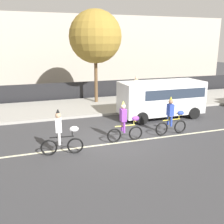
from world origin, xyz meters
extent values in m
plane|color=#38383A|center=(0.00, 0.00, 0.00)|extent=(80.00, 80.00, 0.00)
cube|color=beige|center=(0.00, -0.50, 0.00)|extent=(36.00, 0.14, 0.01)
cube|color=#9E9B93|center=(0.00, 6.50, 0.07)|extent=(60.00, 5.00, 0.15)
cube|color=black|center=(0.00, 9.40, 0.70)|extent=(40.00, 0.08, 1.40)
cube|color=#B2A899|center=(3.42, 18.00, 3.49)|extent=(28.00, 8.00, 6.98)
torus|color=black|center=(-2.03, -1.01, 0.33)|extent=(0.67, 0.15, 0.67)
torus|color=black|center=(-3.07, -0.88, 0.33)|extent=(0.67, 0.15, 0.67)
cylinder|color=black|center=(-2.55, -0.94, 0.75)|extent=(0.96, 0.17, 0.05)
cylinder|color=black|center=(-2.70, -0.93, 0.84)|extent=(0.04, 0.04, 0.18)
cylinder|color=black|center=(-2.13, -1.00, 0.86)|extent=(0.04, 0.04, 0.23)
cylinder|color=black|center=(-2.13, -1.00, 0.98)|extent=(0.09, 0.50, 0.03)
ellipsoid|color=white|center=(-2.05, -1.01, 1.05)|extent=(0.38, 0.24, 0.24)
cube|color=white|center=(-2.65, -0.93, 1.26)|extent=(0.28, 0.35, 0.56)
sphere|color=tan|center=(-2.65, -0.93, 1.66)|extent=(0.22, 0.22, 0.22)
cone|color=black|center=(-2.65, -0.93, 1.84)|extent=(0.14, 0.14, 0.16)
cylinder|color=white|center=(-2.67, -1.07, 0.71)|extent=(0.11, 0.11, 0.48)
cylinder|color=white|center=(-2.63, -0.79, 0.71)|extent=(0.11, 0.11, 0.48)
torus|color=black|center=(0.92, -0.41, 0.33)|extent=(0.67, 0.08, 0.67)
torus|color=black|center=(-0.13, -0.39, 0.33)|extent=(0.67, 0.08, 0.67)
cylinder|color=#E5D84C|center=(0.40, -0.40, 0.75)|extent=(0.97, 0.07, 0.05)
cylinder|color=#E5D84C|center=(0.25, -0.40, 0.84)|extent=(0.04, 0.04, 0.18)
cylinder|color=#E5D84C|center=(0.82, -0.41, 0.86)|extent=(0.04, 0.04, 0.23)
cylinder|color=#E5D84C|center=(0.82, -0.41, 0.98)|extent=(0.04, 0.50, 0.03)
ellipsoid|color=purple|center=(0.90, -0.41, 1.05)|extent=(0.36, 0.21, 0.24)
cube|color=purple|center=(0.30, -0.40, 1.26)|extent=(0.25, 0.32, 0.56)
sphere|color=beige|center=(0.30, -0.40, 1.66)|extent=(0.22, 0.22, 0.22)
cone|color=#E5D84C|center=(0.30, -0.40, 1.84)|extent=(0.14, 0.14, 0.16)
cylinder|color=purple|center=(0.30, -0.54, 0.71)|extent=(0.11, 0.11, 0.48)
cylinder|color=purple|center=(0.30, -0.26, 0.71)|extent=(0.11, 0.11, 0.48)
torus|color=black|center=(3.43, -0.24, 0.33)|extent=(0.67, 0.08, 0.67)
torus|color=black|center=(2.38, -0.26, 0.33)|extent=(0.67, 0.08, 0.67)
cylinder|color=gold|center=(2.90, -0.25, 0.75)|extent=(0.97, 0.07, 0.05)
cylinder|color=gold|center=(2.75, -0.25, 0.84)|extent=(0.04, 0.04, 0.18)
cylinder|color=gold|center=(3.32, -0.24, 0.86)|extent=(0.04, 0.04, 0.23)
cylinder|color=gold|center=(3.32, -0.24, 0.98)|extent=(0.04, 0.50, 0.03)
ellipsoid|color=#2D47B2|center=(3.41, -0.24, 1.05)|extent=(0.36, 0.21, 0.24)
cube|color=#2D47B2|center=(2.80, -0.25, 1.26)|extent=(0.25, 0.32, 0.56)
sphere|color=#9E7051|center=(2.80, -0.25, 1.66)|extent=(0.22, 0.22, 0.22)
cone|color=gold|center=(2.80, -0.25, 1.84)|extent=(0.14, 0.14, 0.16)
cylinder|color=#2D47B2|center=(2.81, -0.39, 0.71)|extent=(0.11, 0.11, 0.48)
cylinder|color=#2D47B2|center=(2.80, -0.11, 0.71)|extent=(0.11, 0.11, 0.48)
cube|color=white|center=(3.95, 2.70, 1.23)|extent=(5.00, 2.00, 1.90)
cube|color=#283342|center=(4.35, 2.70, 1.58)|extent=(3.90, 2.02, 0.56)
cylinder|color=black|center=(5.65, 1.70, 0.35)|extent=(0.70, 0.22, 0.70)
cylinder|color=black|center=(5.65, 3.70, 0.35)|extent=(0.70, 0.22, 0.70)
cylinder|color=black|center=(2.25, 1.70, 0.35)|extent=(0.70, 0.22, 0.70)
cylinder|color=black|center=(2.25, 3.70, 0.35)|extent=(0.70, 0.22, 0.70)
cylinder|color=brown|center=(1.20, 7.42, 1.83)|extent=(0.24, 0.24, 3.37)
sphere|color=olive|center=(1.20, 7.42, 4.82)|extent=(3.71, 3.71, 3.71)
cylinder|color=#33333D|center=(4.72, 8.15, 0.57)|extent=(0.20, 0.20, 0.85)
cube|color=beige|center=(4.72, 8.15, 1.28)|extent=(0.32, 0.20, 0.56)
sphere|color=beige|center=(4.72, 8.15, 1.67)|extent=(0.20, 0.20, 0.20)
camera|label=1|loc=(-3.83, -10.95, 4.41)|focal=42.00mm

